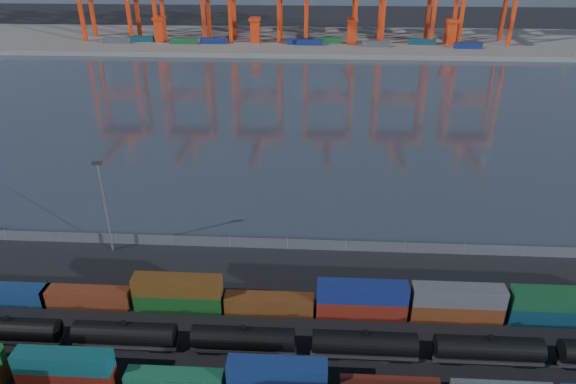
{
  "coord_description": "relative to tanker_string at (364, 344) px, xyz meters",
  "views": [
    {
      "loc": [
        4.31,
        -46.26,
        49.03
      ],
      "look_at": [
        0.0,
        30.0,
        10.0
      ],
      "focal_mm": 32.0,
      "sensor_mm": 36.0,
      "label": 1
    }
  ],
  "objects": [
    {
      "name": "ground",
      "position": [
        -11.23,
        -3.46,
        -2.12
      ],
      "size": [
        700.0,
        700.0,
        0.0
      ],
      "primitive_type": "plane",
      "color": "black",
      "rests_on": "ground"
    },
    {
      "name": "harbor_water",
      "position": [
        -11.23,
        101.54,
        -2.11
      ],
      "size": [
        700.0,
        700.0,
        0.0
      ],
      "primitive_type": "plane",
      "color": "#28303A",
      "rests_on": "ground"
    },
    {
      "name": "far_quay",
      "position": [
        -11.23,
        206.54,
        -1.12
      ],
      "size": [
        700.0,
        70.0,
        2.0
      ],
      "primitive_type": "cube",
      "color": "#514F4C",
      "rests_on": "ground"
    },
    {
      "name": "container_row_mid",
      "position": [
        -15.28,
        -6.55,
        -0.32
      ],
      "size": [
        141.69,
        2.36,
        5.03
      ],
      "color": "#3A3D3F",
      "rests_on": "ground"
    },
    {
      "name": "container_row_north",
      "position": [
        7.18,
        8.07,
        0.22
      ],
      "size": [
        142.27,
        2.57,
        5.49
      ],
      "color": "navy",
      "rests_on": "ground"
    },
    {
      "name": "tanker_string",
      "position": [
        0.0,
        0.0,
        0.0
      ],
      "size": [
        106.74,
        2.95,
        4.22
      ],
      "color": "black",
      "rests_on": "ground"
    },
    {
      "name": "waterfront_fence",
      "position": [
        -11.23,
        24.54,
        -1.11
      ],
      "size": [
        160.12,
        0.12,
        2.2
      ],
      "color": "#595B5E",
      "rests_on": "ground"
    },
    {
      "name": "yard_light_mast",
      "position": [
        -41.23,
        22.54,
        7.18
      ],
      "size": [
        1.6,
        0.4,
        16.6
      ],
      "color": "slate",
      "rests_on": "ground"
    },
    {
      "name": "quay_containers",
      "position": [
        -22.22,
        192.01,
        1.18
      ],
      "size": [
        172.58,
        10.99,
        2.6
      ],
      "color": "navy",
      "rests_on": "far_quay"
    },
    {
      "name": "straddle_carriers",
      "position": [
        -13.73,
        196.54,
        5.7
      ],
      "size": [
        140.0,
        7.0,
        11.1
      ],
      "color": "red",
      "rests_on": "far_quay"
    }
  ]
}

